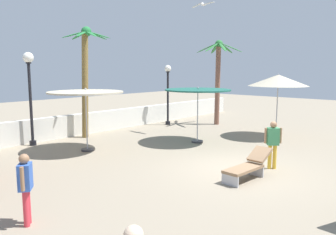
% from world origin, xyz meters
% --- Properties ---
extents(ground_plane, '(56.00, 56.00, 0.00)m').
position_xyz_m(ground_plane, '(0.00, 0.00, 0.00)').
color(ground_plane, gray).
extents(boundary_wall, '(25.20, 0.30, 1.04)m').
position_xyz_m(boundary_wall, '(0.00, 8.85, 0.52)').
color(boundary_wall, silver).
rests_on(boundary_wall, ground_plane).
extents(patio_umbrella_1, '(2.86, 2.86, 2.45)m').
position_xyz_m(patio_umbrella_1, '(2.36, 3.47, 2.21)').
color(patio_umbrella_1, '#333338').
rests_on(patio_umbrella_1, ground_plane).
extents(patio_umbrella_2, '(2.92, 2.92, 2.50)m').
position_xyz_m(patio_umbrella_2, '(-1.80, 5.78, 2.23)').
color(patio_umbrella_2, '#333338').
rests_on(patio_umbrella_2, ground_plane).
extents(patio_umbrella_3, '(2.76, 2.76, 2.99)m').
position_xyz_m(patio_umbrella_3, '(5.85, 1.42, 2.67)').
color(patio_umbrella_3, '#333338').
rests_on(patio_umbrella_3, ground_plane).
extents(palm_tree_0, '(2.68, 2.56, 4.84)m').
position_xyz_m(palm_tree_0, '(7.14, 5.62, 3.06)').
color(palm_tree_0, brown).
rests_on(palm_tree_0, ground_plane).
extents(palm_tree_1, '(2.10, 2.21, 5.16)m').
position_xyz_m(palm_tree_1, '(-0.15, 8.11, 3.22)').
color(palm_tree_1, brown).
rests_on(palm_tree_1, ground_plane).
extents(lamp_post_0, '(0.44, 0.44, 3.91)m').
position_xyz_m(lamp_post_0, '(-2.77, 8.33, 2.68)').
color(lamp_post_0, black).
rests_on(lamp_post_0, ground_plane).
extents(lamp_post_1, '(0.38, 0.38, 3.43)m').
position_xyz_m(lamp_post_1, '(5.10, 7.67, 2.17)').
color(lamp_post_1, black).
rests_on(lamp_post_1, ground_plane).
extents(lounge_chair_0, '(1.90, 0.68, 0.83)m').
position_xyz_m(lounge_chair_0, '(-0.70, -0.70, 0.40)').
color(lounge_chair_0, '#B7B7BC').
rests_on(lounge_chair_0, ground_plane).
extents(guest_0, '(0.41, 0.46, 1.53)m').
position_xyz_m(guest_0, '(-6.49, 1.23, 0.91)').
color(guest_0, '#D8333F').
rests_on(guest_0, ground_plane).
extents(guest_2, '(0.42, 0.45, 1.57)m').
position_xyz_m(guest_2, '(0.76, -0.77, 0.94)').
color(guest_2, gold).
rests_on(guest_2, ground_plane).
extents(seagull_0, '(0.38, 1.30, 0.18)m').
position_xyz_m(seagull_0, '(4.30, 4.67, 6.30)').
color(seagull_0, white).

